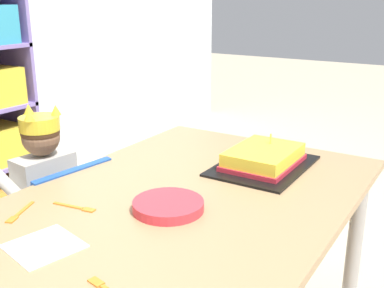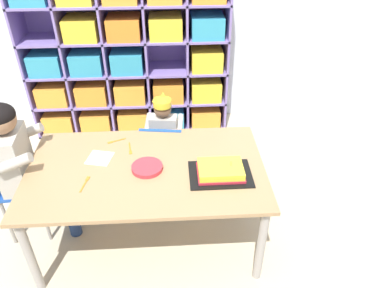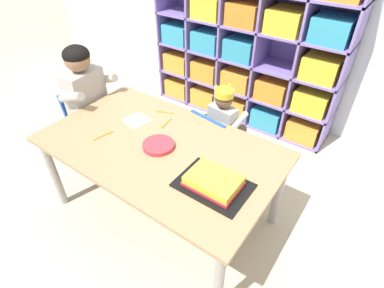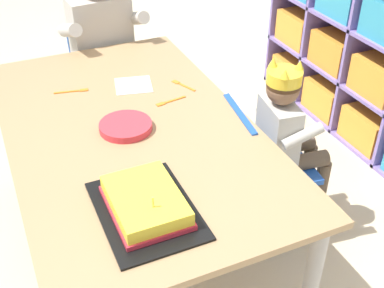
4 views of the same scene
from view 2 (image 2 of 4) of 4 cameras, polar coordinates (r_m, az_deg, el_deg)
ground at (r=2.83m, az=-6.12°, el=-13.73°), size 16.00×16.00×0.00m
storage_cubby_shelf at (r=3.68m, az=-9.62°, el=12.72°), size 1.89×0.39×1.59m
activity_table at (r=2.43m, az=-6.93°, el=-4.88°), size 1.51×0.89×0.64m
classroom_chair_blue at (r=2.96m, az=-4.37°, el=-0.96°), size 0.38×0.37×0.64m
child_with_crown at (r=2.98m, az=-4.24°, el=2.38°), size 0.31×0.32×0.83m
classroom_chair_adult_side at (r=2.83m, az=-25.31°, el=-5.79°), size 0.34×0.33×0.67m
adult_helper_seated at (r=2.67m, az=-24.33°, el=-1.97°), size 0.44×0.42×1.05m
birthday_cake_on_tray at (r=2.31m, az=4.37°, el=-4.16°), size 0.39×0.28×0.10m
paper_plate_stack at (r=2.37m, az=-6.86°, el=-3.59°), size 0.20×0.20×0.03m
paper_napkin_square at (r=2.52m, az=-13.90°, el=-2.09°), size 0.18×0.18×0.00m
fork_near_child_seat at (r=2.35m, az=-15.98°, el=-5.74°), size 0.04×0.14×0.00m
fork_by_napkin at (r=2.66m, az=-11.59°, el=0.45°), size 0.13×0.06×0.00m
fork_near_cake_tray at (r=2.57m, az=-9.43°, el=-0.77°), size 0.04×0.14×0.00m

